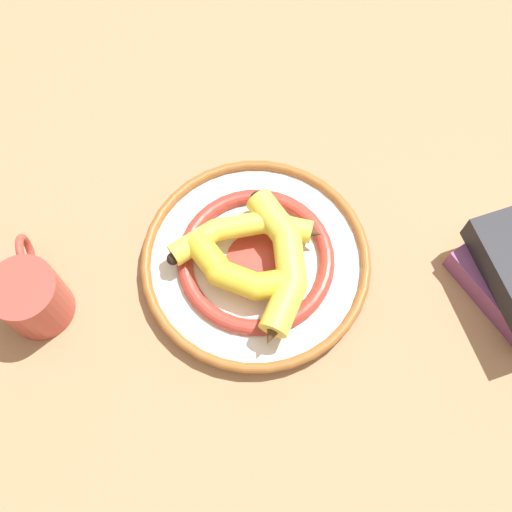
% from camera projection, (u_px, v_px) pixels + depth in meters
% --- Properties ---
extents(ground_plane, '(2.80, 2.80, 0.00)m').
position_uv_depth(ground_plane, '(242.00, 266.00, 0.81)').
color(ground_plane, '#A87A56').
extents(decorative_bowl, '(0.31, 0.31, 0.03)m').
position_uv_depth(decorative_bowl, '(256.00, 262.00, 0.80)').
color(decorative_bowl, white).
rests_on(decorative_bowl, ground_plane).
extents(banana_a, '(0.21, 0.07, 0.03)m').
position_uv_depth(banana_a, '(243.00, 231.00, 0.78)').
color(banana_a, yellow).
rests_on(banana_a, decorative_bowl).
extents(banana_b, '(0.15, 0.11, 0.04)m').
position_uv_depth(banana_b, '(237.00, 273.00, 0.75)').
color(banana_b, yellow).
rests_on(banana_b, decorative_bowl).
extents(banana_c, '(0.07, 0.22, 0.04)m').
position_uv_depth(banana_c, '(282.00, 263.00, 0.76)').
color(banana_c, yellow).
rests_on(banana_c, decorative_bowl).
extents(coffee_mug, '(0.08, 0.13, 0.09)m').
position_uv_depth(coffee_mug, '(32.00, 296.00, 0.75)').
color(coffee_mug, '#B24238').
rests_on(coffee_mug, ground_plane).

